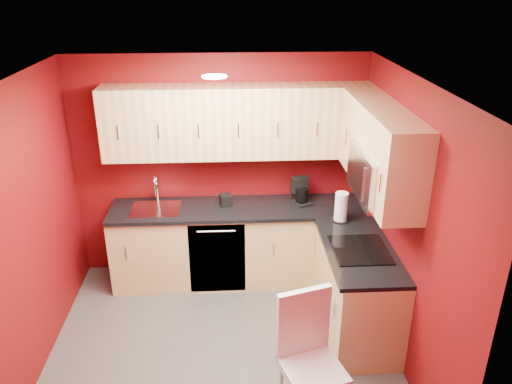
{
  "coord_description": "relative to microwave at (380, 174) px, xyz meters",
  "views": [
    {
      "loc": [
        0.11,
        -3.71,
        3.24
      ],
      "look_at": [
        0.35,
        0.55,
        1.36
      ],
      "focal_mm": 35.0,
      "sensor_mm": 36.0,
      "label": 1
    }
  ],
  "objects": [
    {
      "name": "floor",
      "position": [
        -1.39,
        -0.2,
        -1.66
      ],
      "size": [
        3.2,
        3.2,
        0.0
      ],
      "primitive_type": "plane",
      "color": "#4A4845",
      "rests_on": "ground"
    },
    {
      "name": "ceiling",
      "position": [
        -1.39,
        -0.2,
        0.84
      ],
      "size": [
        3.2,
        3.2,
        0.0
      ],
      "primitive_type": "plane",
      "rotation": [
        3.14,
        0.0,
        0.0
      ],
      "color": "white",
      "rests_on": "wall_back"
    },
    {
      "name": "wall_back",
      "position": [
        -1.39,
        1.3,
        -0.41
      ],
      "size": [
        3.2,
        0.0,
        3.2
      ],
      "primitive_type": "plane",
      "rotation": [
        1.57,
        0.0,
        0.0
      ],
      "color": "#610A09",
      "rests_on": "floor"
    },
    {
      "name": "wall_front",
      "position": [
        -1.39,
        -1.7,
        -0.41
      ],
      "size": [
        3.2,
        0.0,
        3.2
      ],
      "primitive_type": "plane",
      "rotation": [
        -1.57,
        0.0,
        0.0
      ],
      "color": "#610A09",
      "rests_on": "floor"
    },
    {
      "name": "wall_left",
      "position": [
        -2.99,
        -0.2,
        -0.41
      ],
      "size": [
        0.0,
        3.0,
        3.0
      ],
      "primitive_type": "plane",
      "rotation": [
        1.57,
        0.0,
        1.57
      ],
      "color": "#610A09",
      "rests_on": "floor"
    },
    {
      "name": "wall_right",
      "position": [
        0.21,
        -0.2,
        -0.41
      ],
      "size": [
        0.0,
        3.0,
        3.0
      ],
      "primitive_type": "plane",
      "rotation": [
        1.57,
        0.0,
        -1.57
      ],
      "color": "#610A09",
      "rests_on": "floor"
    },
    {
      "name": "base_cabinets_back",
      "position": [
        -1.19,
        1.0,
        -1.22
      ],
      "size": [
        2.8,
        0.6,
        0.87
      ],
      "primitive_type": "cube",
      "color": "tan",
      "rests_on": "floor"
    },
    {
      "name": "base_cabinets_right",
      "position": [
        -0.09,
        0.05,
        -1.22
      ],
      "size": [
        0.6,
        1.3,
        0.87
      ],
      "primitive_type": "cube",
      "color": "tan",
      "rests_on": "floor"
    },
    {
      "name": "countertop_back",
      "position": [
        -1.19,
        0.99,
        -0.77
      ],
      "size": [
        2.8,
        0.63,
        0.04
      ],
      "primitive_type": "cube",
      "color": "black",
      "rests_on": "base_cabinets_back"
    },
    {
      "name": "countertop_right",
      "position": [
        -0.11,
        0.04,
        -0.77
      ],
      "size": [
        0.63,
        1.27,
        0.04
      ],
      "primitive_type": "cube",
      "color": "black",
      "rests_on": "base_cabinets_right"
    },
    {
      "name": "upper_cabinets_back",
      "position": [
        -1.19,
        1.13,
        0.17
      ],
      "size": [
        2.8,
        0.35,
        0.75
      ],
      "primitive_type": "cube",
      "color": "#E0C17F",
      "rests_on": "wall_back"
    },
    {
      "name": "upper_cabinets_right",
      "position": [
        0.03,
        0.24,
        0.23
      ],
      "size": [
        0.35,
        1.55,
        0.75
      ],
      "color": "#E0C17F",
      "rests_on": "wall_right"
    },
    {
      "name": "microwave",
      "position": [
        0.0,
        0.0,
        0.0
      ],
      "size": [
        0.42,
        0.76,
        0.42
      ],
      "color": "silver",
      "rests_on": "upper_cabinets_right"
    },
    {
      "name": "cooktop",
      "position": [
        -0.11,
        0.0,
        -0.74
      ],
      "size": [
        0.5,
        0.55,
        0.01
      ],
      "primitive_type": "cube",
      "color": "black",
      "rests_on": "countertop_right"
    },
    {
      "name": "sink",
      "position": [
        -2.09,
        1.0,
        -0.72
      ],
      "size": [
        0.52,
        0.42,
        0.35
      ],
      "color": "silver",
      "rests_on": "countertop_back"
    },
    {
      "name": "dishwasher_front",
      "position": [
        -1.44,
        0.71,
        -1.22
      ],
      "size": [
        0.6,
        0.02,
        0.82
      ],
      "primitive_type": "cube",
      "color": "black",
      "rests_on": "base_cabinets_back"
    },
    {
      "name": "downlight",
      "position": [
        -1.39,
        0.1,
        0.82
      ],
      "size": [
        0.2,
        0.2,
        0.01
      ],
      "primitive_type": "cylinder",
      "color": "white",
      "rests_on": "ceiling"
    },
    {
      "name": "coffee_maker",
      "position": [
        -0.5,
        1.04,
        -0.6
      ],
      "size": [
        0.25,
        0.28,
        0.29
      ],
      "primitive_type": null,
      "rotation": [
        0.0,
        0.0,
        0.39
      ],
      "color": "black",
      "rests_on": "countertop_back"
    },
    {
      "name": "napkin_holder",
      "position": [
        -1.34,
        1.04,
        -0.69
      ],
      "size": [
        0.14,
        0.14,
        0.13
      ],
      "primitive_type": null,
      "rotation": [
        0.0,
        0.0,
        0.27
      ],
      "color": "black",
      "rests_on": "countertop_back"
    },
    {
      "name": "paper_towel",
      "position": [
        -0.17,
        0.6,
        -0.6
      ],
      "size": [
        0.23,
        0.23,
        0.31
      ],
      "primitive_type": null,
      "rotation": [
        0.0,
        0.0,
        -0.43
      ],
      "color": "silver",
      "rests_on": "countertop_right"
    },
    {
      "name": "dining_chair",
      "position": [
        -0.69,
        -1.02,
        -1.12
      ],
      "size": [
        0.55,
        0.56,
        1.07
      ],
      "primitive_type": null,
      "rotation": [
        0.0,
        0.0,
        0.29
      ],
      "color": "white",
      "rests_on": "floor"
    }
  ]
}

